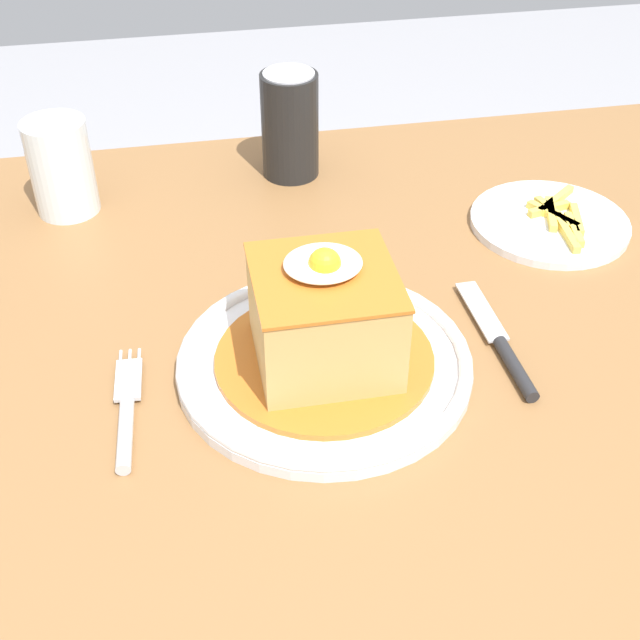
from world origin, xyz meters
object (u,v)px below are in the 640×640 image
Objects in this scene: knife at (505,351)px; soda_can at (290,125)px; fork at (126,416)px; side_plate_fries at (551,222)px; drinking_glass at (63,173)px; main_plate at (324,362)px.

soda_can reaches higher than knife.
side_plate_fries is (0.45, 0.22, -0.00)m from fork.
drinking_glass is at bearing 165.38° from side_plate_fries.
fork is 1.14× the size of soda_can.
drinking_glass is at bearing 99.55° from fork.
soda_can is at bearing 109.79° from knife.
main_plate is at bearing 10.47° from fork.
side_plate_fries is at bearing 57.45° from knife.
drinking_glass reaches higher than main_plate.
main_plate is at bearing 175.85° from knife.
fork is at bearing -176.59° from knife.
drinking_glass is 0.62× the size of side_plate_fries.
main_plate is at bearing -147.16° from side_plate_fries.
fork is 1.35× the size of drinking_glass.
knife is at bearing -40.34° from drinking_glass.
fork is 0.50m from side_plate_fries.
soda_can is at bearing 146.41° from side_plate_fries.
knife is at bearing -4.15° from main_plate.
fork is at bearing -169.53° from main_plate.
drinking_glass is at bearing 139.66° from knife.
side_plate_fries is (0.26, -0.17, -0.06)m from soda_can.
side_plate_fries reaches higher than knife.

